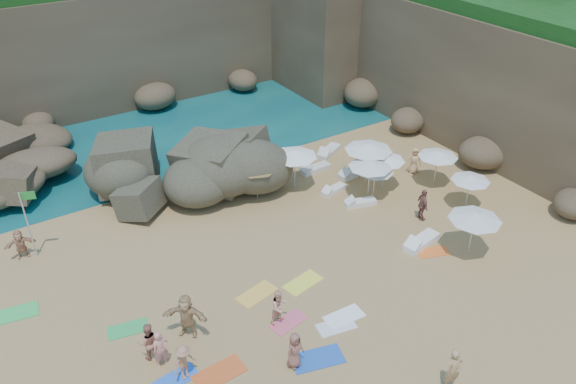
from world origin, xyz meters
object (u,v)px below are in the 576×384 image
parasol_1 (369,147)px  person_stand_5 (20,244)px  lounger_0 (329,152)px  parasol_0 (210,148)px  rock_outcrop (176,187)px  person_stand_3 (423,205)px  flag_pole (28,216)px  parasol_2 (295,153)px  person_stand_0 (161,350)px  person_stand_4 (414,161)px  person_stand_2 (182,166)px  person_stand_1 (149,342)px

parasol_1 → person_stand_5: size_ratio=1.81×
lounger_0 → parasol_0: bearing=143.2°
rock_outcrop → person_stand_3: person_stand_3 is taller
flag_pole → person_stand_3: 18.53m
rock_outcrop → parasol_2: 6.95m
flag_pole → parasol_2: size_ratio=1.40×
parasol_2 → person_stand_0: bearing=-144.1°
parasol_1 → person_stand_4: (3.07, -0.55, -1.50)m
flag_pole → person_stand_4: bearing=-10.3°
person_stand_4 → flag_pole: bearing=-155.9°
flag_pole → lounger_0: flag_pole is taller
flag_pole → parasol_1: flag_pole is taller
parasol_0 → person_stand_3: bearing=-53.1°
rock_outcrop → parasol_0: bearing=-6.7°
parasol_0 → lounger_0: parasol_0 is taller
parasol_1 → person_stand_5: 17.89m
person_stand_4 → person_stand_2: bearing=-175.2°
parasol_2 → person_stand_2: size_ratio=1.54×
parasol_2 → person_stand_2: parasol_2 is taller
parasol_2 → person_stand_0: parasol_2 is taller
person_stand_2 → person_stand_1: bearing=94.9°
person_stand_4 → rock_outcrop: bearing=-171.4°
person_stand_0 → person_stand_2: bearing=57.9°
parasol_0 → person_stand_0: (-7.52, -11.25, -1.12)m
person_stand_1 → person_stand_3: (14.81, 1.24, 0.06)m
person_stand_1 → lounger_0: bearing=-136.1°
flag_pole → person_stand_5: flag_pole is taller
rock_outcrop → person_stand_4: bearing=-25.8°
rock_outcrop → person_stand_4: rock_outcrop is taller
lounger_0 → person_stand_2: person_stand_2 is taller
rock_outcrop → parasol_2: size_ratio=3.27×
parasol_2 → person_stand_3: size_ratio=1.43×
parasol_2 → person_stand_1: size_ratio=1.54×
parasol_0 → person_stand_5: 10.73m
flag_pole → person_stand_1: size_ratio=2.15×
lounger_0 → rock_outcrop: bearing=143.7°
person_stand_2 → rock_outcrop: bearing=73.7°
lounger_0 → person_stand_1: size_ratio=1.28×
person_stand_3 → lounger_0: bearing=18.6°
parasol_2 → lounger_0: parasol_2 is taller
parasol_2 → rock_outcrop: bearing=146.8°
parasol_2 → person_stand_0: (-10.89, -7.88, -1.34)m
rock_outcrop → person_stand_1: bearing=-117.1°
person_stand_4 → person_stand_1: bearing=-129.9°
parasol_1 → person_stand_3: 4.53m
person_stand_1 → person_stand_4: bearing=-152.6°
parasol_2 → person_stand_1: (-11.12, -7.29, -1.34)m
person_stand_2 → person_stand_5: size_ratio=1.10×
parasol_0 → person_stand_2: (-1.42, 0.88, -1.12)m
lounger_0 → person_stand_0: size_ratio=1.29×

